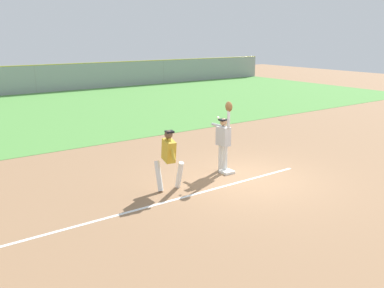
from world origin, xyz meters
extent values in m
plane|color=#936D4C|center=(0.00, 0.00, 0.00)|extent=(72.56, 72.56, 0.00)
cube|color=#549342|center=(0.00, 14.84, 0.01)|extent=(44.67, 16.93, 0.01)
cube|color=white|center=(-4.17, -0.08, 0.00)|extent=(12.00, 0.22, 0.01)
cube|color=white|center=(-0.17, 0.82, 0.04)|extent=(0.38, 0.38, 0.08)
cylinder|color=silver|center=(-0.15, 1.16, 0.42)|extent=(0.16, 0.16, 0.85)
cylinder|color=silver|center=(-0.14, 0.96, 0.42)|extent=(0.16, 0.16, 0.85)
cube|color=#B7B7B7|center=(-0.15, 1.06, 1.15)|extent=(0.29, 0.46, 0.60)
sphere|color=tan|center=(-0.15, 1.06, 1.60)|extent=(0.24, 0.24, 0.23)
cube|color=black|center=(-0.18, 1.06, 1.68)|extent=(0.23, 0.21, 0.05)
cylinder|color=#B7B7B7|center=(-0.13, 0.84, 1.76)|extent=(0.10, 0.10, 0.62)
cylinder|color=#B7B7B7|center=(-0.16, 1.28, 1.45)|extent=(0.13, 0.62, 0.09)
ellipsoid|color=brown|center=(-0.13, 0.84, 2.12)|extent=(0.16, 0.29, 0.32)
cylinder|color=white|center=(-2.18, 0.51, 0.42)|extent=(0.22, 0.45, 0.85)
cylinder|color=white|center=(-2.70, 0.77, 0.42)|extent=(0.22, 0.45, 0.85)
cube|color=gold|center=(-2.44, 0.64, 1.15)|extent=(0.35, 0.56, 0.66)
sphere|color=brown|center=(-2.44, 0.64, 1.60)|extent=(0.27, 0.27, 0.23)
cube|color=black|center=(-2.41, 0.63, 1.68)|extent=(0.25, 0.23, 0.05)
cylinder|color=gold|center=(-2.40, 0.85, 1.23)|extent=(0.16, 0.41, 0.58)
cylinder|color=gold|center=(-2.48, 0.42, 1.23)|extent=(0.16, 0.41, 0.58)
sphere|color=white|center=(-0.46, 0.95, 1.80)|extent=(0.07, 0.07, 0.07)
cube|color=#93999E|center=(0.00, 23.30, 1.02)|extent=(44.67, 0.06, 2.03)
cylinder|color=yellow|center=(0.00, 23.30, 2.06)|extent=(44.67, 0.06, 0.06)
cylinder|color=gray|center=(0.00, 23.30, 1.02)|extent=(0.08, 0.08, 2.03)
cylinder|color=gray|center=(11.17, 23.30, 1.02)|extent=(0.08, 0.08, 2.03)
cylinder|color=gray|center=(22.34, 23.30, 1.02)|extent=(0.08, 0.08, 2.03)
cube|color=black|center=(-1.73, 26.62, 0.57)|extent=(4.44, 1.98, 0.55)
cube|color=#2D333D|center=(-1.73, 26.62, 1.05)|extent=(2.23, 1.79, 0.40)
cylinder|color=black|center=(-0.26, 27.54, 0.30)|extent=(0.60, 0.23, 0.60)
cylinder|color=black|center=(-0.30, 25.64, 0.30)|extent=(0.60, 0.23, 0.60)
cube|color=white|center=(3.78, 26.29, 0.57)|extent=(4.55, 2.29, 0.55)
cube|color=#2D333D|center=(3.78, 26.29, 1.05)|extent=(2.35, 1.94, 0.40)
cylinder|color=black|center=(5.31, 27.10, 0.30)|extent=(0.62, 0.27, 0.60)
cylinder|color=black|center=(5.13, 25.21, 0.30)|extent=(0.62, 0.27, 0.60)
cylinder|color=black|center=(2.42, 27.36, 0.30)|extent=(0.62, 0.27, 0.60)
cylinder|color=black|center=(2.25, 25.47, 0.30)|extent=(0.62, 0.27, 0.60)
cube|color=#B7B7BC|center=(9.70, 26.60, 0.57)|extent=(4.57, 2.33, 0.55)
cube|color=#2D333D|center=(9.70, 26.60, 1.05)|extent=(2.36, 1.96, 0.40)
cylinder|color=black|center=(11.05, 27.69, 0.30)|extent=(0.62, 0.28, 0.60)
cylinder|color=black|center=(11.24, 25.80, 0.30)|extent=(0.62, 0.28, 0.60)
cylinder|color=black|center=(8.17, 27.40, 0.30)|extent=(0.62, 0.28, 0.60)
cylinder|color=black|center=(8.36, 25.51, 0.30)|extent=(0.62, 0.28, 0.60)
camera|label=1|loc=(-8.19, -8.66, 4.24)|focal=38.49mm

